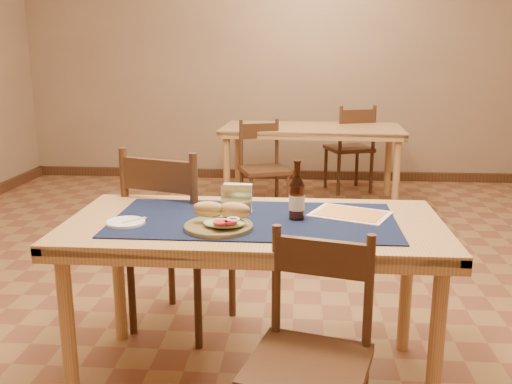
# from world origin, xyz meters

# --- Properties ---
(room) EXTENTS (6.04, 7.04, 2.84)m
(room) POSITION_xyz_m (0.00, 0.00, 1.40)
(room) COLOR brown
(room) RESTS_ON ground
(main_table) EXTENTS (1.60, 0.80, 0.75)m
(main_table) POSITION_xyz_m (0.00, -0.80, 0.67)
(main_table) COLOR tan
(main_table) RESTS_ON ground
(placemat) EXTENTS (1.20, 0.60, 0.01)m
(placemat) POSITION_xyz_m (0.00, -0.80, 0.75)
(placemat) COLOR black
(placemat) RESTS_ON main_table
(baseboard) EXTENTS (6.00, 7.00, 0.10)m
(baseboard) POSITION_xyz_m (0.00, 0.00, 0.05)
(baseboard) COLOR #402517
(baseboard) RESTS_ON ground
(back_table) EXTENTS (1.76, 0.93, 0.75)m
(back_table) POSITION_xyz_m (0.30, 2.43, 0.67)
(back_table) COLOR tan
(back_table) RESTS_ON ground
(chair_main_far) EXTENTS (0.58, 0.58, 1.00)m
(chair_main_far) POSITION_xyz_m (-0.44, -0.34, 0.52)
(chair_main_far) COLOR #402517
(chair_main_far) RESTS_ON ground
(chair_main_near) EXTENTS (0.48, 0.48, 0.85)m
(chair_main_near) POSITION_xyz_m (0.24, -1.36, 0.44)
(chair_main_near) COLOR #402517
(chair_main_near) RESTS_ON ground
(chair_back_near) EXTENTS (0.51, 0.51, 0.86)m
(chair_back_near) POSITION_xyz_m (-0.14, 1.91, 0.45)
(chair_back_near) COLOR #402517
(chair_back_near) RESTS_ON ground
(chair_back_far) EXTENTS (0.54, 0.54, 0.93)m
(chair_back_far) POSITION_xyz_m (0.72, 2.89, 0.48)
(chair_back_far) COLOR #402517
(chair_back_far) RESTS_ON ground
(sandwich_plate) EXTENTS (0.28, 0.28, 0.11)m
(sandwich_plate) POSITION_xyz_m (-0.12, -0.95, 0.78)
(sandwich_plate) COLOR brown
(sandwich_plate) RESTS_ON placemat
(side_plate) EXTENTS (0.16, 0.16, 0.01)m
(side_plate) POSITION_xyz_m (-0.53, -0.91, 0.76)
(side_plate) COLOR white
(side_plate) RESTS_ON placemat
(fork) EXTENTS (0.09, 0.09, 0.00)m
(fork) POSITION_xyz_m (-0.49, -0.89, 0.77)
(fork) COLOR #88C069
(fork) RESTS_ON side_plate
(beer_bottle) EXTENTS (0.07, 0.07, 0.25)m
(beer_bottle) POSITION_xyz_m (0.18, -0.79, 0.85)
(beer_bottle) COLOR #4B1E0D
(beer_bottle) RESTS_ON placemat
(napkin_holder) EXTENTS (0.15, 0.06, 0.13)m
(napkin_holder) POSITION_xyz_m (-0.09, -0.69, 0.82)
(napkin_holder) COLOR silver
(napkin_holder) RESTS_ON placemat
(menu_card) EXTENTS (0.39, 0.35, 0.01)m
(menu_card) POSITION_xyz_m (0.42, -0.69, 0.76)
(menu_card) COLOR #FADABD
(menu_card) RESTS_ON placemat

